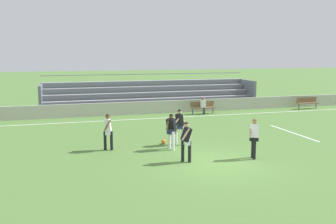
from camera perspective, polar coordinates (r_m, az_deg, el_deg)
The scene contains 14 objects.
ground_plane at distance 14.94m, azimuth 7.58°, elevation -7.75°, with size 160.00×160.00×0.00m, color #517A38.
field_line_sideline at distance 24.60m, azimuth -2.23°, elevation -1.00°, with size 44.00×0.12×0.01m, color white.
field_line_penalty_mark at distance 21.31m, azimuth 18.78°, elevation -3.06°, with size 0.12×4.40×0.01m, color white.
sideline_wall at distance 26.37m, azimuth -3.25°, elevation 0.68°, with size 48.00×0.16×0.92m, color #BCB7AD.
bleacher_stand at distance 29.05m, azimuth -2.50°, elevation 2.81°, with size 16.84×3.01×2.65m.
bench_far_left at distance 30.82m, azimuth 20.78°, elevation 1.49°, with size 1.80×0.40×0.90m.
bench_far_right at distance 26.51m, azimuth 5.38°, elevation 0.89°, with size 1.80×0.40×0.90m.
spectator_seated at distance 26.38m, azimuth 5.48°, elevation 1.19°, with size 0.36×0.42×1.21m.
player_dark_wide_left at distance 17.42m, azimuth 1.80°, elevation -1.81°, with size 0.70×0.47×1.70m.
player_dark_pressing_high at distance 16.56m, azimuth 0.52°, elevation -2.55°, with size 0.62×0.51×1.63m.
player_dark_deep_cover at distance 14.64m, azimuth 2.85°, elevation -4.09°, with size 0.52×0.44×1.64m.
player_white_on_ball at distance 16.65m, azimuth -9.30°, elevation -2.58°, with size 0.42×0.55×1.64m.
player_white_challenging at distance 15.52m, azimuth 13.22°, elevation -3.48°, with size 0.61×0.45×1.67m.
soccer_ball at distance 17.71m, azimuth -0.69°, elevation -4.63°, with size 0.22×0.22×0.22m, color orange.
Camera 1 is at (-5.83, -13.07, 4.31)m, focal length 39.27 mm.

